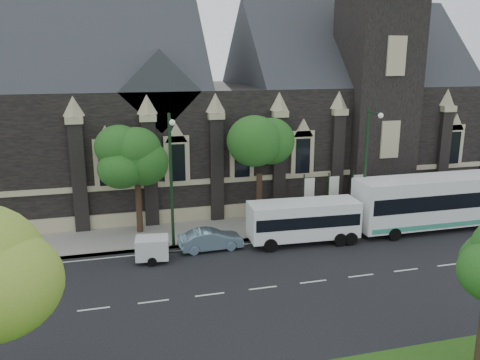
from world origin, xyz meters
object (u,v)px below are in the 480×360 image
object	(u,v)px
tree_walk_left	(139,155)
sedan	(211,240)
banner_flag_right	(356,192)
banner_flag_center	(332,193)
street_lamp_near	(367,162)
shuttle_bus	(304,219)
box_trailer	(152,248)
tree_walk_right	(262,148)
banner_flag_left	(307,195)
tour_coach	(443,200)
street_lamp_mid	(171,174)

from	to	relation	value
tree_walk_left	sedan	bearing A→B (deg)	-47.38
banner_flag_right	banner_flag_center	bearing A→B (deg)	180.00
banner_flag_center	banner_flag_right	size ratio (longest dim) A/B	1.00
street_lamp_near	shuttle_bus	size ratio (longest dim) A/B	1.18
banner_flag_center	shuttle_bus	world-z (taller)	banner_flag_center
shuttle_bus	box_trailer	xyz separation A→B (m)	(-10.31, -0.58, -0.80)
street_lamp_near	box_trailer	world-z (taller)	street_lamp_near
box_trailer	tree_walk_right	bearing A→B (deg)	38.94
banner_flag_left	tour_coach	distance (m)	10.00
tree_walk_right	banner_flag_left	xyz separation A→B (m)	(3.08, -1.71, -3.43)
banner_flag_left	shuttle_bus	bearing A→B (deg)	-116.03
sedan	tree_walk_left	bearing A→B (deg)	40.20
street_lamp_near	tour_coach	size ratio (longest dim) A/B	0.66
banner_flag_center	banner_flag_right	bearing A→B (deg)	0.00
banner_flag_left	sedan	bearing A→B (deg)	-160.58
tree_walk_right	tree_walk_left	xyz separation A→B (m)	(-9.01, -0.01, -0.08)
tree_walk_right	banner_flag_right	bearing A→B (deg)	-13.60
shuttle_bus	street_lamp_mid	bearing A→B (deg)	174.59
tree_walk_left	banner_flag_left	size ratio (longest dim) A/B	1.91
tree_walk_left	tour_coach	distance (m)	22.41
shuttle_bus	sedan	size ratio (longest dim) A/B	1.81
tree_walk_left	banner_flag_center	xyz separation A→B (m)	(14.08, -1.70, -3.35)
banner_flag_center	box_trailer	size ratio (longest dim) A/B	1.34
street_lamp_near	box_trailer	xyz separation A→B (m)	(-15.57, -1.84, -4.23)
street_lamp_mid	sedan	size ratio (longest dim) A/B	2.13
street_lamp_mid	tour_coach	distance (m)	20.05
tour_coach	sedan	xyz separation A→B (m)	(-17.45, 0.30, -1.45)
tree_walk_right	banner_flag_center	world-z (taller)	tree_walk_right
tour_coach	box_trailer	world-z (taller)	tour_coach
street_lamp_near	banner_flag_right	bearing A→B (deg)	81.44
banner_flag_right	box_trailer	size ratio (longest dim) A/B	1.34
box_trailer	tour_coach	bearing A→B (deg)	8.81
banner_flag_center	tour_coach	size ratio (longest dim) A/B	0.29
box_trailer	tree_walk_left	bearing A→B (deg)	99.48
box_trailer	sedan	world-z (taller)	box_trailer
tree_walk_left	street_lamp_near	xyz separation A→B (m)	(15.80, -3.61, -0.62)
street_lamp_mid	banner_flag_center	size ratio (longest dim) A/B	2.25
street_lamp_mid	banner_flag_center	xyz separation A→B (m)	(12.29, 1.91, -2.73)
banner_flag_left	banner_flag_center	distance (m)	2.00
banner_flag_center	shuttle_bus	bearing A→B (deg)	-138.26
banner_flag_center	tour_coach	bearing A→B (deg)	-22.41
tree_walk_right	sedan	bearing A→B (deg)	-137.17
banner_flag_left	banner_flag_right	size ratio (longest dim) A/B	1.00
tree_walk_right	sedan	xyz separation A→B (m)	(-4.87, -4.51, -5.12)
banner_flag_left	box_trailer	distance (m)	12.52
banner_flag_left	box_trailer	size ratio (longest dim) A/B	1.34
tree_walk_right	tour_coach	bearing A→B (deg)	-20.91
street_lamp_near	shuttle_bus	world-z (taller)	street_lamp_near
banner_flag_left	sedan	world-z (taller)	banner_flag_left
street_lamp_mid	shuttle_bus	xyz separation A→B (m)	(8.74, -1.26, -3.43)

